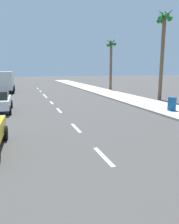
% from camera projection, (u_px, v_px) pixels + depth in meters
% --- Properties ---
extents(ground_plane, '(160.00, 160.00, 0.00)m').
position_uv_depth(ground_plane, '(55.00, 106.00, 18.58)').
color(ground_plane, '#423F3D').
extents(sidewalk_strip, '(3.60, 80.00, 0.14)m').
position_uv_depth(sidewalk_strip, '(128.00, 98.00, 22.85)').
color(sidewalk_strip, '#B2ADA3').
rests_on(sidewalk_strip, ground).
extents(lane_stripe_2, '(0.16, 1.80, 0.01)m').
position_uv_depth(lane_stripe_2, '(103.00, 156.00, 7.79)').
color(lane_stripe_2, white).
rests_on(lane_stripe_2, ground).
extents(lane_stripe_3, '(0.16, 1.80, 0.01)m').
position_uv_depth(lane_stripe_3, '(76.00, 128.00, 11.56)').
color(lane_stripe_3, white).
rests_on(lane_stripe_3, ground).
extents(lane_stripe_4, '(0.16, 1.80, 0.01)m').
position_uv_depth(lane_stripe_4, '(59.00, 110.00, 16.45)').
color(lane_stripe_4, white).
rests_on(lane_stripe_4, ground).
extents(lane_stripe_5, '(0.16, 1.80, 0.01)m').
position_uv_depth(lane_stripe_5, '(52.00, 103.00, 20.28)').
color(lane_stripe_5, white).
rests_on(lane_stripe_5, ground).
extents(lane_stripe_6, '(0.16, 1.80, 0.01)m').
position_uv_depth(lane_stripe_6, '(46.00, 97.00, 24.77)').
color(lane_stripe_6, white).
rests_on(lane_stripe_6, ground).
extents(lane_stripe_7, '(0.16, 1.80, 0.01)m').
position_uv_depth(lane_stripe_7, '(44.00, 95.00, 26.39)').
color(lane_stripe_7, white).
rests_on(lane_stripe_7, ground).
extents(lane_stripe_8, '(0.16, 1.80, 0.01)m').
position_uv_depth(lane_stripe_8, '(40.00, 91.00, 31.07)').
color(lane_stripe_8, white).
rests_on(lane_stripe_8, ground).
extents(lane_stripe_9, '(0.16, 1.80, 0.01)m').
position_uv_depth(lane_stripe_9, '(38.00, 88.00, 35.58)').
color(lane_stripe_9, white).
rests_on(lane_stripe_9, ground).
extents(delivery_truck, '(2.69, 6.24, 2.80)m').
position_uv_depth(delivery_truck, '(4.00, 81.00, 28.92)').
color(delivery_truck, maroon).
rests_on(delivery_truck, ground).
extents(palm_tree_far, '(1.86, 1.75, 8.94)m').
position_uv_depth(palm_tree_far, '(164.00, 32.00, 21.01)').
color(palm_tree_far, brown).
rests_on(palm_tree_far, ground).
extents(palm_tree_distant, '(1.70, 1.86, 7.70)m').
position_uv_depth(palm_tree_distant, '(111.00, 52.00, 31.74)').
color(palm_tree_distant, brown).
rests_on(palm_tree_distant, ground).
extents(trash_bin_far, '(0.60, 0.60, 0.98)m').
position_uv_depth(trash_bin_far, '(172.00, 104.00, 15.70)').
color(trash_bin_far, '#14518C').
rests_on(trash_bin_far, sidewalk_strip).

